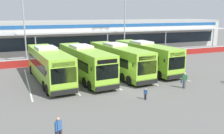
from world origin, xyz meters
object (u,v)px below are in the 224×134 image
at_px(lamp_post_west, 24,21).
at_px(lamp_post_centre, 125,20).
at_px(coach_bus_centre, 119,60).
at_px(coach_bus_left_centre, 85,63).
at_px(coach_bus_right_centre, 145,57).
at_px(pedestrian_in_dark_coat, 58,129).
at_px(pedestrian_with_handbag, 184,80).
at_px(pedestrian_child, 145,94).
at_px(coach_bus_leftmost, 49,66).

height_order(lamp_post_west, lamp_post_centre, same).
xyz_separation_m(coach_bus_centre, lamp_post_centre, (6.38, 11.88, 4.50)).
xyz_separation_m(coach_bus_left_centre, coach_bus_centre, (4.36, 0.19, 0.00)).
height_order(coach_bus_right_centre, pedestrian_in_dark_coat, coach_bus_right_centre).
relative_size(coach_bus_left_centre, lamp_post_centre, 1.12).
distance_m(pedestrian_with_handbag, lamp_post_west, 24.20).
height_order(pedestrian_with_handbag, lamp_post_centre, lamp_post_centre).
bearing_deg(lamp_post_west, coach_bus_left_centre, -63.88).
relative_size(pedestrian_with_handbag, lamp_post_centre, 0.15).
xyz_separation_m(coach_bus_centre, pedestrian_in_dark_coat, (-9.77, -13.53, -0.91)).
bearing_deg(coach_bus_left_centre, lamp_post_centre, 48.31).
height_order(pedestrian_in_dark_coat, pedestrian_child, pedestrian_in_dark_coat).
relative_size(coach_bus_leftmost, lamp_post_centre, 1.12).
xyz_separation_m(coach_bus_left_centre, pedestrian_in_dark_coat, (-5.41, -13.34, -0.91)).
bearing_deg(lamp_post_west, pedestrian_child, -67.19).
height_order(coach_bus_centre, pedestrian_with_handbag, coach_bus_centre).
bearing_deg(pedestrian_with_handbag, coach_bus_right_centre, 87.61).
xyz_separation_m(coach_bus_left_centre, lamp_post_west, (-5.68, 11.59, 4.50)).
bearing_deg(pedestrian_with_handbag, coach_bus_left_centre, 137.60).
height_order(coach_bus_right_centre, pedestrian_with_handbag, coach_bus_right_centre).
height_order(coach_bus_leftmost, coach_bus_right_centre, same).
bearing_deg(coach_bus_leftmost, lamp_post_west, 98.46).
height_order(coach_bus_leftmost, pedestrian_with_handbag, coach_bus_leftmost).
distance_m(pedestrian_in_dark_coat, lamp_post_west, 25.52).
distance_m(coach_bus_left_centre, lamp_post_centre, 16.77).
bearing_deg(pedestrian_child, pedestrian_with_handbag, 14.91).
relative_size(coach_bus_left_centre, pedestrian_child, 12.26).
xyz_separation_m(coach_bus_leftmost, pedestrian_with_handbag, (12.18, -7.71, -0.93)).
xyz_separation_m(coach_bus_left_centre, coach_bus_right_centre, (8.54, 0.93, 0.00)).
bearing_deg(pedestrian_in_dark_coat, coach_bus_right_centre, 45.65).
xyz_separation_m(coach_bus_left_centre, pedestrian_with_handbag, (8.19, -7.47, -0.93)).
bearing_deg(coach_bus_left_centre, pedestrian_in_dark_coat, -112.07).
bearing_deg(lamp_post_centre, lamp_post_west, -178.36).
relative_size(pedestrian_child, lamp_post_centre, 0.09).
xyz_separation_m(coach_bus_right_centre, pedestrian_in_dark_coat, (-13.95, -14.27, -0.91)).
distance_m(coach_bus_left_centre, lamp_post_west, 13.67).
bearing_deg(lamp_post_centre, coach_bus_centre, -118.26).
height_order(coach_bus_left_centre, lamp_post_west, lamp_post_west).
relative_size(pedestrian_child, lamp_post_west, 0.09).
relative_size(coach_bus_leftmost, pedestrian_child, 12.26).
bearing_deg(coach_bus_right_centre, pedestrian_with_handbag, -92.39).
relative_size(pedestrian_in_dark_coat, pedestrian_child, 1.61).
bearing_deg(pedestrian_in_dark_coat, coach_bus_centre, 54.16).
relative_size(coach_bus_leftmost, coach_bus_left_centre, 1.00).
xyz_separation_m(pedestrian_in_dark_coat, lamp_post_centre, (16.15, 25.40, 5.42)).
relative_size(lamp_post_west, lamp_post_centre, 1.00).
xyz_separation_m(pedestrian_child, lamp_post_centre, (7.82, 20.94, 5.75)).
xyz_separation_m(pedestrian_child, lamp_post_west, (-8.61, 20.47, 5.75)).
bearing_deg(lamp_post_centre, coach_bus_left_centre, -131.69).
relative_size(coach_bus_right_centre, lamp_post_centre, 1.12).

